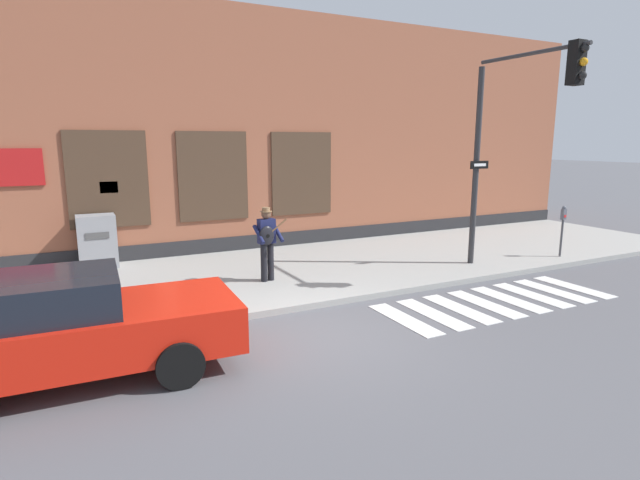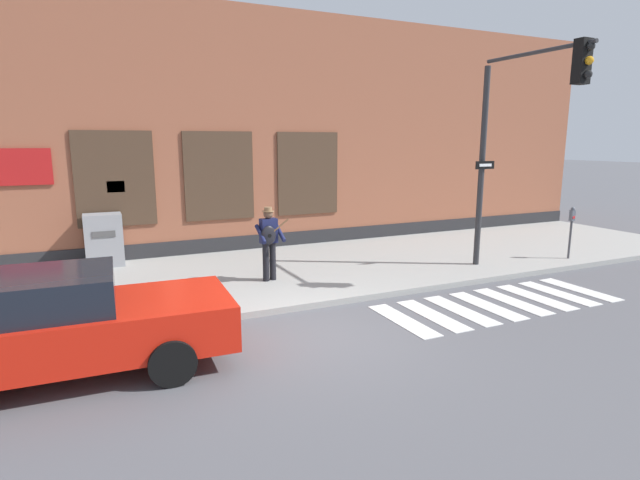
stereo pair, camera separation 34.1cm
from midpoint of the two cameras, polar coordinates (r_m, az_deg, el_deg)
name	(u,v)px [view 2 (the right image)]	position (r m, az deg, el deg)	size (l,w,h in m)	color
ground_plane	(318,335)	(8.82, 0.85, -10.86)	(160.00, 160.00, 0.00)	#56565B
sidewalk	(249,276)	(12.41, -7.31, -4.08)	(28.00, 5.54, 0.13)	#9E9E99
building_backdrop	(203,134)	(16.60, -12.68, 11.69)	(28.00, 4.06, 7.10)	#99563D
crosswalk	(499,303)	(11.16, 20.62, -6.80)	(5.20, 1.90, 0.01)	silver
red_car	(62,324)	(7.94, -26.30, -8.66)	(4.67, 2.11, 1.53)	red
busker	(269,239)	(11.48, -5.01, 0.09)	(0.73, 0.56, 1.72)	black
traffic_light	(519,124)	(12.77, 22.49, 12.19)	(0.60, 2.94, 5.20)	#2D2D30
parking_meter	(571,225)	(15.39, 27.36, 1.56)	(0.13, 0.11, 1.44)	#47474C
utility_box	(104,240)	(13.99, -22.82, 0.00)	(0.92, 0.66, 1.36)	gray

